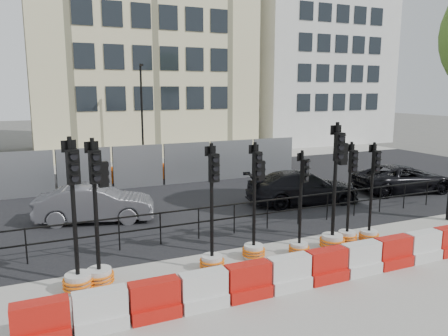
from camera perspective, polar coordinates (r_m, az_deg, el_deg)
name	(u,v)px	position (r m, az deg, el deg)	size (l,w,h in m)	color
ground	(252,246)	(13.00, 3.65, -10.19)	(120.00, 120.00, 0.00)	#51514C
sidewalk_near	(312,288)	(10.65, 11.47, -15.12)	(40.00, 6.00, 0.02)	gray
road	(177,194)	(19.20, -6.15, -3.42)	(40.00, 14.00, 0.03)	black
sidewalk_far	(132,163)	(27.73, -11.95, 0.64)	(40.00, 4.00, 0.02)	gray
building_cream	(137,27)	(33.93, -11.36, 17.63)	(15.00, 10.06, 18.00)	beige
building_white	(308,49)	(40.00, 10.91, 15.05)	(12.00, 9.06, 16.00)	silver
kerb_railing	(234,213)	(13.80, 1.35, -5.94)	(18.00, 0.04, 1.00)	black
heras_fencing	(170,168)	(21.91, -7.11, -0.03)	(14.33, 1.72, 2.00)	gray
lamp_post_far	(142,112)	(26.51, -10.67, 7.25)	(0.12, 0.56, 6.00)	black
barrier_row	(308,270)	(10.65, 10.90, -13.00)	(12.55, 0.50, 0.80)	red
traffic_signal_a	(77,261)	(10.53, -18.62, -11.49)	(0.70, 0.70, 3.55)	silver
traffic_signal_b	(99,252)	(10.65, -16.04, -10.53)	(0.69, 0.69, 3.48)	silver
traffic_signal_c	(212,245)	(11.14, -1.55, -10.05)	(0.64, 0.64, 3.26)	silver
traffic_signal_d	(254,232)	(11.88, 4.00, -8.30)	(0.63, 0.63, 3.19)	silver
traffic_signal_e	(300,234)	(12.31, 9.89, -8.53)	(0.58, 0.58, 2.94)	silver
traffic_signal_f	(334,221)	(12.83, 14.14, -6.67)	(0.72, 0.72, 3.65)	silver
traffic_signal_g	(348,223)	(13.53, 15.87, -6.92)	(0.60, 0.60, 3.05)	silver
traffic_signal_h	(370,222)	(13.82, 18.52, -6.73)	(0.60, 0.60, 3.02)	silver
car_b	(95,204)	(15.73, -16.47, -4.48)	(4.18, 2.37, 1.30)	#4F4F54
car_c	(303,187)	(17.77, 10.25, -2.50)	(4.79, 2.50, 1.33)	black
car_d	(403,179)	(20.98, 22.40, -1.30)	(4.69, 2.73, 1.23)	black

